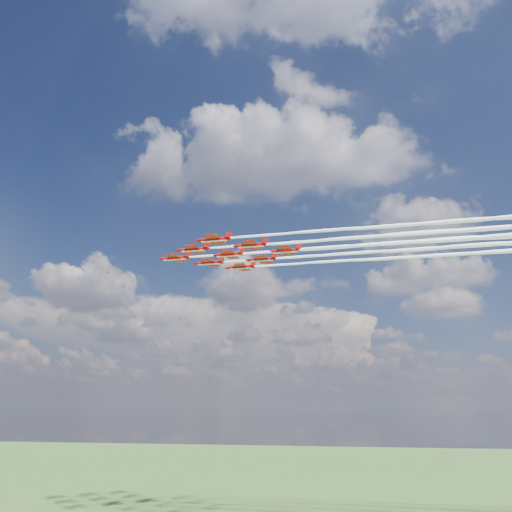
{
  "coord_description": "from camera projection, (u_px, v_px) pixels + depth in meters",
  "views": [
    {
      "loc": [
        41.54,
        -150.37,
        32.56
      ],
      "look_at": [
        13.32,
        -7.27,
        76.51
      ],
      "focal_mm": 35.0,
      "sensor_mm": 36.0,
      "label": 1
    }
  ],
  "objects": [
    {
      "name": "jet_row3_starb",
      "position": [
        455.0,
        254.0,
        155.94
      ],
      "size": [
        146.11,
        9.96,
        2.79
      ],
      "rotation": [
        0.0,
        0.0,
        -0.03
      ],
      "color": "#B00C09"
    },
    {
      "name": "jet_row4_port",
      "position": [
        504.0,
        227.0,
        132.73
      ],
      "size": [
        146.11,
        9.96,
        2.79
      ],
      "rotation": [
        0.0,
        0.0,
        -0.03
      ],
      "color": "#B00C09"
    },
    {
      "name": "jet_row4_starb",
      "position": [
        492.0,
        245.0,
        146.92
      ],
      "size": [
        146.11,
        9.96,
        2.79
      ],
      "rotation": [
        0.0,
        0.0,
        -0.03
      ],
      "color": "#B00C09"
    },
    {
      "name": "jet_row2_port",
      "position": [
        433.0,
        232.0,
        136.57
      ],
      "size": [
        146.11,
        9.96,
        2.79
      ],
      "rotation": [
        0.0,
        0.0,
        -0.03
      ],
      "color": "#B00C09"
    },
    {
      "name": "jet_row2_starb",
      "position": [
        428.0,
        249.0,
        150.76
      ],
      "size": [
        146.11,
        9.96,
        2.79
      ],
      "rotation": [
        0.0,
        0.0,
        -0.03
      ],
      "color": "#B00C09"
    },
    {
      "name": "jet_row3_port",
      "position": [
        473.0,
        220.0,
        127.55
      ],
      "size": [
        146.11,
        9.96,
        2.79
      ],
      "rotation": [
        0.0,
        0.0,
        -0.03
      ],
      "color": "#B00C09"
    },
    {
      "name": "jet_row3_centre",
      "position": [
        463.0,
        239.0,
        141.75
      ],
      "size": [
        146.11,
        9.96,
        2.79
      ],
      "rotation": [
        0.0,
        0.0,
        -0.03
      ],
      "color": "#B00C09"
    },
    {
      "name": "jet_lead",
      "position": [
        398.0,
        243.0,
        145.59
      ],
      "size": [
        146.11,
        9.96,
        2.79
      ],
      "rotation": [
        0.0,
        0.0,
        -0.03
      ],
      "color": "#B00C09"
    }
  ]
}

